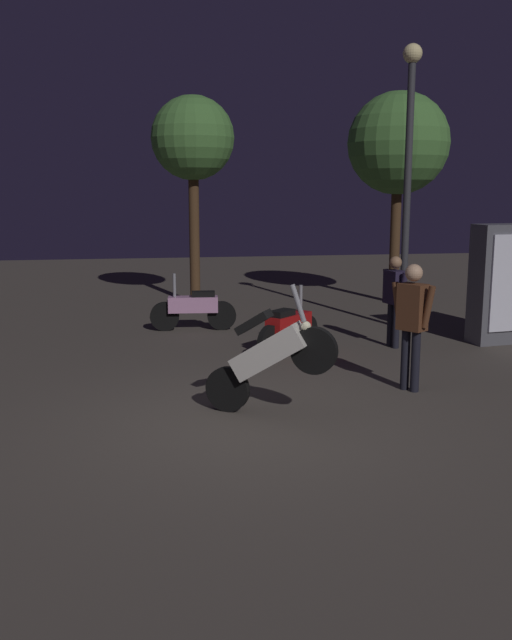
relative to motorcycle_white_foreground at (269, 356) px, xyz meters
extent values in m
plane|color=#4C443D|center=(-0.33, -0.25, -0.74)|extent=(40.00, 40.00, 0.00)
cylinder|color=black|center=(-0.47, 0.28, -0.46)|extent=(0.53, 0.37, 0.56)
cylinder|color=black|center=(0.48, -0.28, 0.12)|extent=(0.53, 0.37, 0.56)
cube|color=beige|center=(0.00, 0.00, 0.06)|extent=(0.98, 0.75, 0.76)
cube|color=black|center=(-0.17, 0.10, 0.40)|extent=(0.49, 0.42, 0.32)
cylinder|color=gray|center=(0.30, -0.18, 0.66)|extent=(0.21, 0.16, 0.44)
sphere|color=#F2EABF|center=(0.39, -0.23, 0.40)|extent=(0.12, 0.12, 0.12)
cylinder|color=black|center=(0.04, 5.32, -0.46)|extent=(0.57, 0.14, 0.56)
cylinder|color=black|center=(-1.06, 5.41, -0.46)|extent=(0.57, 0.14, 0.56)
cube|color=#C68CB7|center=(-0.51, 5.36, -0.23)|extent=(0.97, 0.37, 0.30)
cube|color=black|center=(-0.31, 5.35, -0.03)|extent=(0.46, 0.27, 0.10)
cylinder|color=gray|center=(-0.86, 5.39, 0.14)|extent=(0.06, 0.06, 0.45)
sphere|color=#F2EABF|center=(-0.96, 5.40, -0.18)|extent=(0.12, 0.12, 0.12)
cylinder|color=black|center=(0.52, 2.81, -0.46)|extent=(0.47, 0.46, 0.56)
cylinder|color=black|center=(1.31, 3.57, -0.46)|extent=(0.47, 0.46, 0.56)
cube|color=#B71414|center=(0.92, 3.19, -0.23)|extent=(0.89, 0.88, 0.30)
cube|color=black|center=(0.77, 3.05, -0.03)|extent=(0.48, 0.48, 0.10)
cylinder|color=gray|center=(1.17, 3.43, 0.14)|extent=(0.08, 0.08, 0.45)
sphere|color=#F2EABF|center=(1.24, 3.50, -0.18)|extent=(0.12, 0.12, 0.12)
cylinder|color=black|center=(2.77, 3.41, -0.36)|extent=(0.12, 0.12, 0.77)
cylinder|color=black|center=(2.81, 3.26, -0.36)|extent=(0.12, 0.12, 0.77)
cube|color=#261E38|center=(2.79, 3.34, 0.31)|extent=(0.33, 0.41, 0.57)
sphere|color=#9E7251|center=(2.79, 3.34, 0.73)|extent=(0.21, 0.21, 0.21)
cylinder|color=#261E38|center=(2.73, 3.57, 0.34)|extent=(0.13, 0.20, 0.52)
cylinder|color=#261E38|center=(2.85, 3.11, 0.34)|extent=(0.13, 0.20, 0.52)
cylinder|color=black|center=(2.13, 0.71, -0.32)|extent=(0.12, 0.12, 0.84)
cylinder|color=black|center=(2.04, 0.84, -0.32)|extent=(0.12, 0.12, 0.84)
cube|color=#59331E|center=(2.09, 0.77, 0.41)|extent=(0.40, 0.43, 0.63)
sphere|color=tan|center=(2.09, 0.77, 0.87)|extent=(0.23, 0.23, 0.23)
cylinder|color=#59331E|center=(2.23, 0.58, 0.44)|extent=(0.18, 0.20, 0.57)
cylinder|color=#59331E|center=(1.95, 0.97, 0.44)|extent=(0.18, 0.20, 0.57)
cylinder|color=#38383D|center=(3.57, 4.93, 1.76)|extent=(0.14, 0.14, 5.01)
sphere|color=#F9E59E|center=(3.57, 4.93, 4.40)|extent=(0.36, 0.36, 0.36)
cylinder|color=#4C331E|center=(-0.22, 8.53, 0.84)|extent=(0.24, 0.24, 3.17)
sphere|color=#477A38|center=(-0.22, 8.53, 3.09)|extent=(1.91, 1.91, 1.91)
cylinder|color=#4C331E|center=(4.50, 7.99, 0.71)|extent=(0.24, 0.24, 2.91)
sphere|color=#477A38|center=(4.50, 7.99, 2.99)|extent=(2.36, 2.36, 2.36)
camera|label=1|loc=(-1.48, -8.03, 1.98)|focal=39.51mm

